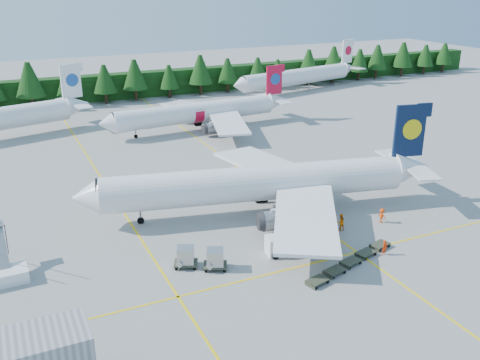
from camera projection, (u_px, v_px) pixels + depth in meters
name	position (u px, v px, depth m)	size (l,w,h in m)	color
ground	(280.00, 240.00, 59.44)	(320.00, 320.00, 0.00)	gray
taxi_stripe_a	(114.00, 198.00, 70.82)	(0.25, 120.00, 0.01)	yellow
taxi_stripe_b	(250.00, 176.00, 78.76)	(0.25, 120.00, 0.01)	yellow
taxi_stripe_cross	(309.00, 264.00, 54.36)	(80.00, 0.25, 0.01)	yellow
treeline_hedge	(113.00, 87.00, 127.83)	(220.00, 4.00, 6.00)	black
airliner_navy	(250.00, 185.00, 64.83)	(42.99, 35.00, 12.66)	white
airliner_red	(193.00, 113.00, 101.32)	(37.78, 31.02, 10.98)	white
airliner_far_right	(293.00, 77.00, 136.02)	(40.04, 11.79, 11.79)	white
airstairs	(1.00, 273.00, 51.02)	(4.89, 6.64, 4.33)	white
service_truck	(293.00, 241.00, 56.40)	(5.81, 2.84, 2.69)	white
dolly_train	(351.00, 261.00, 54.18)	(12.51, 5.17, 0.12)	#353929
uld_pair	(200.00, 257.00, 53.32)	(5.37, 4.24, 1.80)	#353929
crew_a	(385.00, 248.00, 55.99)	(0.61, 0.40, 1.67)	red
crew_b	(341.00, 222.00, 61.42)	(0.98, 0.76, 2.02)	#FA6905
crew_c	(382.00, 216.00, 63.40)	(0.73, 0.49, 1.77)	#E63904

